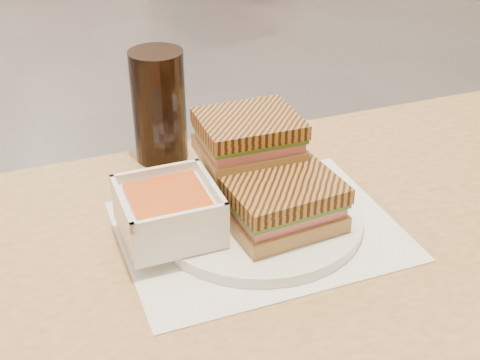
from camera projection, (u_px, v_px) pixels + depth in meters
name	position (u px, v px, depth m)	size (l,w,h in m)	color
main_table	(357.00, 325.00, 0.82)	(1.25, 0.79, 0.75)	tan
tray_liner	(259.00, 230.00, 0.80)	(0.35, 0.28, 0.00)	white
plate	(258.00, 216.00, 0.81)	(0.26, 0.26, 0.01)	white
soup_bowl	(169.00, 213.00, 0.75)	(0.12, 0.12, 0.06)	white
panini_lower	(282.00, 202.00, 0.77)	(0.13, 0.11, 0.06)	#A77D43
panini_upper	(249.00, 137.00, 0.81)	(0.13, 0.11, 0.06)	#A77D43
cola_glass	(159.00, 106.00, 0.92)	(0.08, 0.08, 0.16)	black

